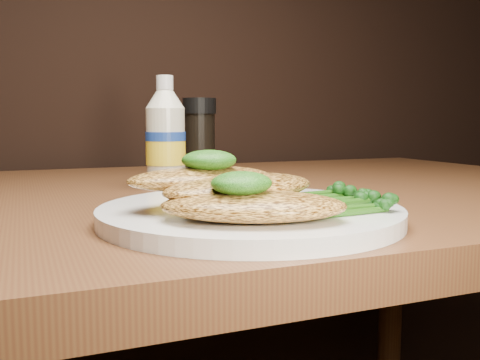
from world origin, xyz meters
name	(u,v)px	position (x,y,z in m)	size (l,w,h in m)	color
plate	(250,214)	(-0.10, 0.81, 0.76)	(0.30, 0.30, 0.02)	white
chicken_front	(253,206)	(-0.13, 0.74, 0.78)	(0.16, 0.08, 0.02)	gold
chicken_mid	(241,188)	(-0.12, 0.79, 0.79)	(0.16, 0.08, 0.02)	gold
chicken_back	(202,179)	(-0.15, 0.81, 0.79)	(0.15, 0.07, 0.02)	gold
pesto_front	(241,183)	(-0.14, 0.74, 0.80)	(0.05, 0.05, 0.02)	#0B3407
pesto_back	(209,160)	(-0.14, 0.81, 0.81)	(0.05, 0.05, 0.02)	#0B3407
broccolini_bundle	(316,198)	(-0.05, 0.76, 0.78)	(0.14, 0.11, 0.02)	#255913
mayo_bottle	(166,133)	(-0.11, 1.08, 0.83)	(0.06, 0.06, 0.16)	beige
pepper_grinder	(200,139)	(-0.03, 1.17, 0.82)	(0.05, 0.05, 0.13)	black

